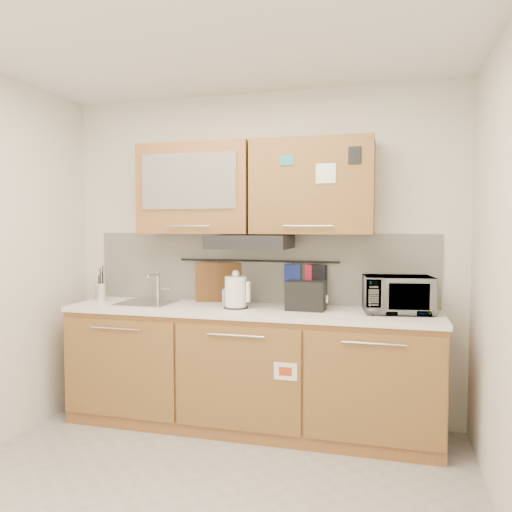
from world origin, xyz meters
The scene contains 18 objects.
ceiling centered at (0.00, 0.00, 2.60)m, with size 3.20×3.20×0.00m, color white.
wall_back centered at (0.00, 1.50, 1.30)m, with size 3.20×3.20×0.00m, color silver.
base_cabinet centered at (0.00, 1.19, 0.41)m, with size 2.80×0.64×0.88m.
countertop centered at (0.00, 1.19, 0.90)m, with size 2.82×0.62×0.04m, color white.
backsplash centered at (0.00, 1.49, 1.20)m, with size 2.80×0.02×0.56m, color silver.
upper_cabinets centered at (0.00, 1.32, 1.83)m, with size 1.82×0.37×0.70m.
range_hood centered at (0.00, 1.25, 1.42)m, with size 0.60×0.46×0.10m, color black.
sink centered at (-0.85, 1.21, 0.92)m, with size 0.42×0.40×0.26m.
utensil_rail centered at (0.00, 1.45, 1.26)m, with size 0.02×0.02×1.30m, color black.
utensil_crock centered at (-1.30, 1.27, 0.99)m, with size 0.13×0.13×0.29m.
kettle centered at (-0.09, 1.17, 1.04)m, with size 0.21×0.19×0.29m.
toaster centered at (0.43, 1.21, 1.03)m, with size 0.29×0.18×0.21m.
microwave centered at (1.08, 1.26, 1.05)m, with size 0.47×0.32×0.26m, color #999999.
soap_bottle centered at (-0.22, 1.33, 1.01)m, with size 0.08×0.08×0.18m, color #999999.
cutting_board centered at (-0.32, 1.44, 1.01)m, with size 0.37×0.03×0.46m, color brown.
oven_mitt centered at (0.29, 1.44, 1.13)m, with size 0.13×0.03×0.22m, color navy.
dark_pouch centered at (0.48, 1.44, 1.11)m, with size 0.16×0.05×0.25m, color black.
pot_holder centered at (0.46, 1.44, 1.16)m, with size 0.14×0.02×0.17m, color red.
Camera 1 is at (1.02, -2.40, 1.54)m, focal length 35.00 mm.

